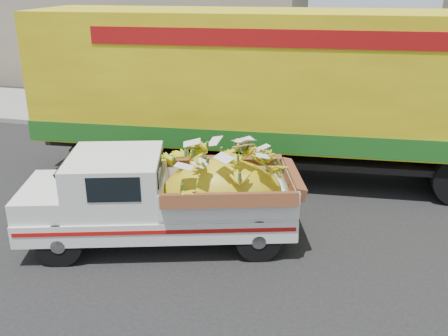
# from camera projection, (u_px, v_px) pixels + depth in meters

# --- Properties ---
(ground) EXTENTS (100.00, 100.00, 0.00)m
(ground) POSITION_uv_depth(u_px,v_px,m) (146.00, 245.00, 8.89)
(ground) COLOR black
(ground) RESTS_ON ground
(curb) EXTENTS (60.00, 0.25, 0.15)m
(curb) POSITION_uv_depth(u_px,v_px,m) (231.00, 137.00, 14.65)
(curb) COLOR gray
(curb) RESTS_ON ground
(sidewalk) EXTENTS (60.00, 4.00, 0.14)m
(sidewalk) POSITION_uv_depth(u_px,v_px,m) (246.00, 119.00, 16.55)
(sidewalk) COLOR gray
(sidewalk) RESTS_ON ground
(building_left) EXTENTS (18.00, 6.00, 5.00)m
(building_left) POSITION_uv_depth(u_px,v_px,m) (103.00, 23.00, 22.89)
(building_left) COLOR gray
(building_left) RESTS_ON ground
(pickup_truck) EXTENTS (4.96, 3.00, 1.64)m
(pickup_truck) POSITION_uv_depth(u_px,v_px,m) (180.00, 196.00, 8.75)
(pickup_truck) COLOR black
(pickup_truck) RESTS_ON ground
(semi_trailer) EXTENTS (12.04, 3.47, 3.80)m
(semi_trailer) POSITION_uv_depth(u_px,v_px,m) (296.00, 88.00, 11.22)
(semi_trailer) COLOR black
(semi_trailer) RESTS_ON ground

